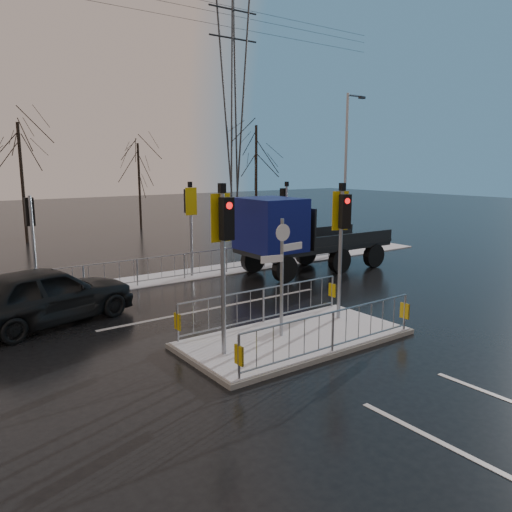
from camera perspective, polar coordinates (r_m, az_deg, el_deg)
ground at (r=13.33m, az=4.45°, el=-9.60°), size 120.00×120.00×0.00m
snow_verge at (r=20.37m, az=-11.43°, el=-2.63°), size 30.00×2.00×0.04m
lane_markings at (r=13.10m, az=5.41°, el=-9.97°), size 8.00×11.38×0.01m
traffic_island at (r=13.20m, az=4.41°, el=-8.00°), size 6.00×3.04×4.15m
far_kerb_fixtures at (r=19.84m, az=-10.15°, el=0.01°), size 18.00×0.65×3.83m
car_far_lane at (r=15.56m, az=-22.91°, el=-4.13°), size 5.42×3.22×1.73m
flatbed_truck at (r=20.83m, az=3.85°, el=2.59°), size 7.00×2.67×3.22m
tree_far_a at (r=32.10m, az=-25.32°, el=9.96°), size 3.75×3.75×7.08m
tree_far_b at (r=36.37m, az=-13.25°, el=9.61°), size 3.25×3.25×6.14m
tree_far_c at (r=37.70m, az=0.02°, el=11.37°), size 4.00×4.00×7.55m
street_lamp_right at (r=25.98m, az=10.32°, el=9.93°), size 1.25×0.18×8.00m
pylon_wires at (r=47.21m, az=-3.76°, el=18.35°), size 70.00×2.38×19.97m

